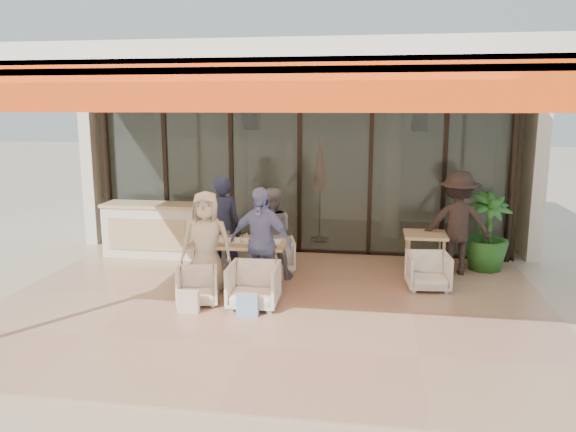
% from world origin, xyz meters
% --- Properties ---
extents(ground, '(70.00, 70.00, 0.00)m').
position_xyz_m(ground, '(0.00, 0.00, 0.00)').
color(ground, '#C6B293').
rests_on(ground, ground).
extents(terrace_floor, '(8.00, 6.00, 0.01)m').
position_xyz_m(terrace_floor, '(0.00, 0.00, 0.01)').
color(terrace_floor, tan).
rests_on(terrace_floor, ground).
extents(terrace_structure, '(8.00, 6.00, 3.40)m').
position_xyz_m(terrace_structure, '(0.00, -0.26, 3.25)').
color(terrace_structure, silver).
rests_on(terrace_structure, ground).
extents(glass_storefront, '(8.08, 0.10, 3.20)m').
position_xyz_m(glass_storefront, '(0.00, 3.00, 1.60)').
color(glass_storefront, '#9EADA3').
rests_on(glass_storefront, ground).
extents(interior_block, '(9.05, 3.62, 3.52)m').
position_xyz_m(interior_block, '(0.01, 5.31, 2.23)').
color(interior_block, silver).
rests_on(interior_block, ground).
extents(host_counter, '(1.85, 0.65, 1.04)m').
position_xyz_m(host_counter, '(-2.74, 2.30, 0.53)').
color(host_counter, silver).
rests_on(host_counter, ground).
extents(dining_table, '(1.50, 0.90, 0.93)m').
position_xyz_m(dining_table, '(-0.66, 0.81, 0.69)').
color(dining_table, '#D3B580').
rests_on(dining_table, ground).
extents(chair_far_left, '(0.75, 0.72, 0.65)m').
position_xyz_m(chair_far_left, '(-1.07, 1.75, 0.33)').
color(chair_far_left, white).
rests_on(chair_far_left, ground).
extents(chair_far_right, '(0.74, 0.71, 0.64)m').
position_xyz_m(chair_far_right, '(-0.23, 1.75, 0.32)').
color(chair_far_right, white).
rests_on(chair_far_right, ground).
extents(chair_near_left, '(0.71, 0.68, 0.60)m').
position_xyz_m(chair_near_left, '(-1.07, -0.15, 0.30)').
color(chair_near_left, white).
rests_on(chair_near_left, ground).
extents(chair_near_right, '(0.72, 0.67, 0.72)m').
position_xyz_m(chair_near_right, '(-0.23, -0.15, 0.36)').
color(chair_near_right, white).
rests_on(chair_near_right, ground).
extents(diner_navy, '(0.74, 0.62, 1.73)m').
position_xyz_m(diner_navy, '(-1.07, 1.25, 0.86)').
color(diner_navy, '#1A1D3A').
rests_on(diner_navy, ground).
extents(diner_grey, '(0.85, 0.72, 1.54)m').
position_xyz_m(diner_grey, '(-0.23, 1.25, 0.77)').
color(diner_grey, slate).
rests_on(diner_grey, ground).
extents(diner_cream, '(0.83, 0.59, 1.60)m').
position_xyz_m(diner_cream, '(-1.07, 0.35, 0.80)').
color(diner_cream, beige).
rests_on(diner_cream, ground).
extents(diner_periwinkle, '(1.05, 0.60, 1.68)m').
position_xyz_m(diner_periwinkle, '(-0.23, 0.35, 0.84)').
color(diner_periwinkle, '#7083BB').
rests_on(diner_periwinkle, ground).
extents(tote_bag_cream, '(0.30, 0.10, 0.34)m').
position_xyz_m(tote_bag_cream, '(-1.07, -0.55, 0.17)').
color(tote_bag_cream, silver).
rests_on(tote_bag_cream, ground).
extents(tote_bag_blue, '(0.30, 0.10, 0.34)m').
position_xyz_m(tote_bag_blue, '(-0.23, -0.55, 0.17)').
color(tote_bag_blue, '#99BFD8').
rests_on(tote_bag_blue, ground).
extents(side_table, '(0.70, 0.70, 0.74)m').
position_xyz_m(side_table, '(2.30, 1.80, 0.64)').
color(side_table, '#D3B580').
rests_on(side_table, ground).
extents(side_chair, '(0.69, 0.66, 0.66)m').
position_xyz_m(side_chair, '(2.30, 1.05, 0.33)').
color(side_chair, white).
rests_on(side_chair, ground).
extents(standing_woman, '(1.16, 0.67, 1.79)m').
position_xyz_m(standing_woman, '(2.84, 1.99, 0.89)').
color(standing_woman, black).
rests_on(standing_woman, ground).
extents(potted_palm, '(0.99, 0.99, 1.39)m').
position_xyz_m(potted_palm, '(3.39, 2.28, 0.70)').
color(potted_palm, '#1E5919').
rests_on(potted_palm, ground).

